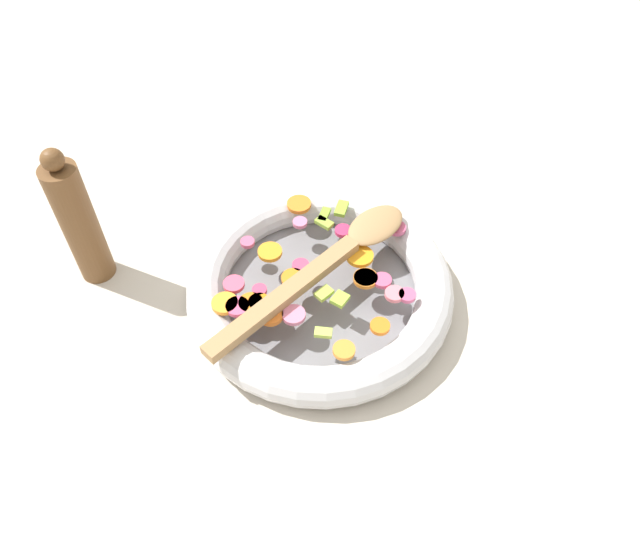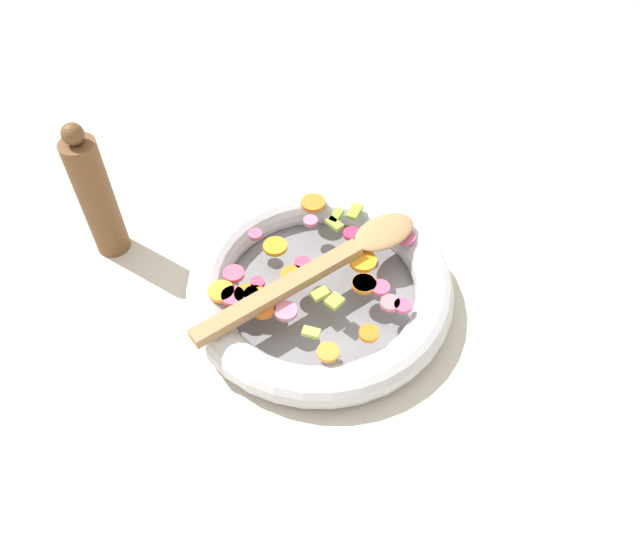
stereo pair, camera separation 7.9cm
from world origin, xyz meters
The scene contains 5 objects.
ground_plane centered at (0.00, 0.00, 0.00)m, with size 4.00×4.00×0.00m, color beige.
skillet centered at (0.00, 0.00, 0.02)m, with size 0.35×0.35×0.05m.
chopped_vegetables centered at (0.01, -0.01, 0.05)m, with size 0.27×0.25×0.01m.
wooden_spoon centered at (-0.02, 0.01, 0.06)m, with size 0.29×0.23×0.01m.
pepper_mill centered at (0.00, -0.31, 0.10)m, with size 0.05×0.05×0.21m.
Camera 2 is at (0.48, 0.16, 0.66)m, focal length 35.00 mm.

